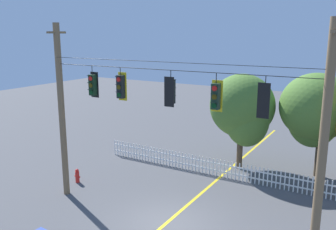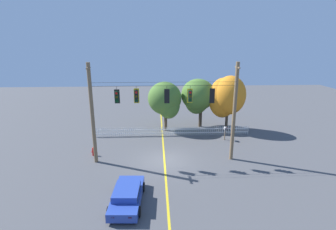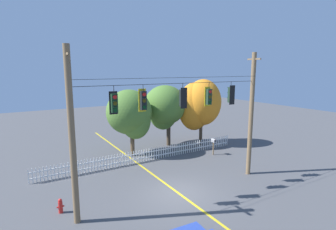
% 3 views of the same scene
% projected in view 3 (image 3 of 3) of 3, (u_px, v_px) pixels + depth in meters
% --- Properties ---
extents(ground, '(80.00, 80.00, 0.00)m').
position_uv_depth(ground, '(179.00, 193.00, 15.99)').
color(ground, '#4C4C4F').
extents(lane_centerline_stripe, '(0.16, 36.00, 0.01)m').
position_uv_depth(lane_centerline_stripe, '(179.00, 193.00, 15.99)').
color(lane_centerline_stripe, gold).
rests_on(lane_centerline_stripe, ground).
extents(signal_support_span, '(12.20, 1.10, 8.53)m').
position_uv_depth(signal_support_span, '(179.00, 123.00, 15.25)').
color(signal_support_span, brown).
rests_on(signal_support_span, ground).
extents(traffic_signal_northbound_primary, '(0.43, 0.38, 1.45)m').
position_uv_depth(traffic_signal_northbound_primary, '(114.00, 103.00, 13.07)').
color(traffic_signal_northbound_primary, black).
extents(traffic_signal_westbound_side, '(0.43, 0.38, 1.45)m').
position_uv_depth(traffic_signal_westbound_side, '(143.00, 100.00, 13.86)').
color(traffic_signal_westbound_side, black).
extents(traffic_signal_northbound_secondary, '(0.43, 0.38, 1.43)m').
position_uv_depth(traffic_signal_northbound_secondary, '(183.00, 98.00, 15.10)').
color(traffic_signal_northbound_secondary, black).
extents(traffic_signal_southbound_primary, '(0.43, 0.38, 1.46)m').
position_uv_depth(traffic_signal_southbound_primary, '(209.00, 97.00, 16.09)').
color(traffic_signal_southbound_primary, black).
extents(traffic_signal_eastbound_side, '(0.43, 0.38, 1.46)m').
position_uv_depth(traffic_signal_eastbound_side, '(231.00, 95.00, 16.99)').
color(traffic_signal_eastbound_side, black).
extents(white_picket_fence, '(17.43, 0.06, 1.02)m').
position_uv_depth(white_picket_fence, '(148.00, 155.00, 21.59)').
color(white_picket_fence, white).
rests_on(white_picket_fence, ground).
extents(autumn_maple_near_fence, '(3.90, 3.67, 5.73)m').
position_uv_depth(autumn_maple_near_fence, '(130.00, 114.00, 22.54)').
color(autumn_maple_near_fence, brown).
rests_on(autumn_maple_near_fence, ground).
extents(autumn_maple_mid, '(4.04, 3.92, 5.93)m').
position_uv_depth(autumn_maple_mid, '(165.00, 107.00, 25.25)').
color(autumn_maple_mid, '#473828').
rests_on(autumn_maple_mid, ground).
extents(autumn_oak_far_east, '(4.13, 3.72, 6.47)m').
position_uv_depth(autumn_oak_far_east, '(200.00, 104.00, 25.68)').
color(autumn_oak_far_east, '#473828').
rests_on(autumn_oak_far_east, ground).
extents(fire_hydrant, '(0.38, 0.22, 0.79)m').
position_uv_depth(fire_hydrant, '(60.00, 206.00, 13.77)').
color(fire_hydrant, red).
rests_on(fire_hydrant, ground).
extents(roadside_mailbox, '(0.25, 0.44, 1.45)m').
position_uv_depth(roadside_mailbox, '(214.00, 142.00, 22.98)').
color(roadside_mailbox, brown).
rests_on(roadside_mailbox, ground).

